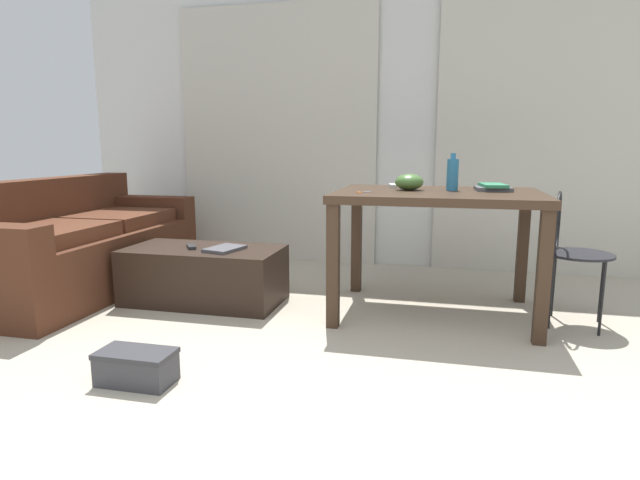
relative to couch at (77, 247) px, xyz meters
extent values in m
plane|color=#B2A893|center=(2.31, -0.59, -0.32)|extent=(7.93, 7.93, 0.00)
cube|color=silver|center=(2.31, 1.46, 1.01)|extent=(6.16, 0.10, 2.67)
cube|color=beige|center=(1.13, 1.37, 0.84)|extent=(1.85, 0.03, 2.32)
cube|color=beige|center=(3.49, 1.37, 0.84)|extent=(1.85, 0.03, 2.32)
cube|color=#4C2819|center=(0.04, 0.00, -0.10)|extent=(0.88, 1.95, 0.44)
cube|color=#4C2819|center=(-0.29, 0.00, 0.31)|extent=(0.20, 1.94, 0.39)
cube|color=#4C2819|center=(0.04, 0.87, 0.21)|extent=(0.87, 0.20, 0.18)
cube|color=#552D1C|center=(0.09, 0.39, 0.17)|extent=(0.63, 0.73, 0.10)
cube|color=#552D1C|center=(0.09, -0.39, 0.17)|extent=(0.63, 0.73, 0.10)
cube|color=black|center=(1.07, -0.08, -0.13)|extent=(1.06, 0.54, 0.38)
cube|color=#382619|center=(2.62, 0.04, 0.44)|extent=(1.25, 0.92, 0.05)
cube|color=#382619|center=(2.04, -0.37, 0.05)|extent=(0.07, 0.07, 0.74)
cube|color=#382619|center=(3.19, -0.37, 0.05)|extent=(0.07, 0.07, 0.74)
cube|color=#382619|center=(2.04, 0.45, 0.05)|extent=(0.07, 0.07, 0.74)
cube|color=#382619|center=(3.19, 0.45, 0.05)|extent=(0.07, 0.07, 0.74)
cylinder|color=black|center=(3.45, 0.00, 0.12)|extent=(0.38, 0.38, 0.02)
cylinder|color=black|center=(3.55, -0.16, -0.11)|extent=(0.02, 0.02, 0.43)
cylinder|color=black|center=(3.61, 0.10, -0.11)|extent=(0.02, 0.02, 0.43)
cylinder|color=black|center=(3.29, -0.10, -0.11)|extent=(0.02, 0.02, 0.43)
cylinder|color=black|center=(3.35, 0.16, -0.11)|extent=(0.02, 0.02, 0.43)
torus|color=black|center=(3.32, 0.03, 0.30)|extent=(0.10, 0.37, 0.38)
cylinder|color=black|center=(3.29, -0.12, 0.21)|extent=(0.02, 0.02, 0.17)
cylinder|color=black|center=(3.36, 0.19, 0.21)|extent=(0.02, 0.02, 0.17)
cylinder|color=teal|center=(2.70, 0.12, 0.57)|extent=(0.07, 0.07, 0.20)
cylinder|color=teal|center=(2.70, 0.12, 0.68)|extent=(0.03, 0.03, 0.04)
ellipsoid|color=#477033|center=(2.44, 0.08, 0.52)|extent=(0.18, 0.18, 0.10)
cube|color=#4C4C51|center=(2.96, 0.17, 0.48)|extent=(0.23, 0.23, 0.02)
cube|color=#2D7F56|center=(2.95, 0.16, 0.50)|extent=(0.17, 0.27, 0.02)
cube|color=#B7B7B2|center=(2.31, 0.31, 0.48)|extent=(0.08, 0.19, 0.02)
cube|color=#9EA0A5|center=(2.19, -0.13, 0.47)|extent=(0.05, 0.07, 0.00)
torus|color=orange|center=(2.16, -0.18, 0.47)|extent=(0.03, 0.03, 0.00)
cube|color=#9EA0A5|center=(2.20, -0.14, 0.47)|extent=(0.07, 0.05, 0.00)
torus|color=orange|center=(2.16, -0.17, 0.47)|extent=(0.03, 0.03, 0.00)
cube|color=#232326|center=(0.99, -0.10, 0.07)|extent=(0.12, 0.14, 0.02)
cube|color=#4C4C51|center=(1.24, -0.12, 0.07)|extent=(0.24, 0.30, 0.02)
cube|color=#38383D|center=(1.33, -1.32, -0.26)|extent=(0.34, 0.18, 0.13)
cube|color=#313135|center=(1.33, -1.32, -0.18)|extent=(0.35, 0.19, 0.02)
camera|label=1|loc=(2.67, -3.28, 0.74)|focal=29.21mm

